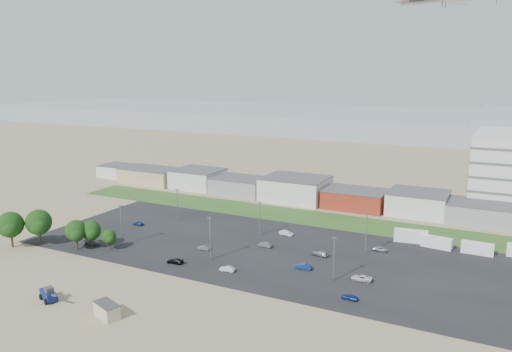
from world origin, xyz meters
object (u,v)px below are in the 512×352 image
Objects in this scene: parked_car_3 at (175,261)px; parked_car_5 at (138,223)px; parked_car_1 at (303,266)px; parked_car_4 at (204,248)px; parked_car_2 at (350,297)px; tree_far_left at (11,227)px; portable_shed at (107,310)px; parked_car_0 at (361,278)px; parked_car_11 at (286,233)px; parked_car_7 at (265,245)px; parked_car_12 at (319,253)px; box_trailer_a at (411,236)px; parked_car_10 at (92,242)px; telehandler at (48,293)px; parked_car_8 at (380,249)px; parked_car_13 at (227,269)px.

parked_car_5 is (-27.92, 19.92, -0.02)m from parked_car_3.
parked_car_4 is (-27.43, 0.45, -0.10)m from parked_car_1.
parked_car_2 is 1.00× the size of parked_car_5.
tree_far_left is 3.21× the size of parked_car_4.
parked_car_5 is (-56.37, 9.44, -0.08)m from parked_car_1.
parked_car_0 is (37.52, 37.63, -0.77)m from portable_shed.
parked_car_0 reaches higher than parked_car_4.
parked_car_1 is 0.99× the size of parked_car_11.
parked_car_2 is at bearing 50.12° from parked_car_1.
parked_car_7 reaches higher than parked_car_3.
parked_car_1 reaches higher than parked_car_0.
parked_car_1 reaches higher than parked_car_12.
portable_shed is 59.82m from parked_car_11.
portable_shed is at bearing 1.25° from parked_car_4.
parked_car_11 is (1.11, 11.18, 0.03)m from parked_car_7.
parked_car_10 is at bearing -158.63° from box_trailer_a.
parked_car_12 is (39.58, 47.83, -0.90)m from telehandler.
parked_car_11 is at bearing 82.03° from parked_car_8.
tree_far_left is 2.83× the size of parked_car_8.
parked_car_5 is (-32.58, 47.55, -0.82)m from portable_shed.
parked_car_13 is (-28.04, -28.91, -0.05)m from parked_car_8.
parked_car_1 is at bearing 15.56° from tree_far_left.
parked_car_2 is 69.90m from parked_car_10.
parked_car_8 reaches higher than parked_car_2.
parked_car_11 is (-27.42, 31.44, 0.09)m from parked_car_2.
parked_car_5 is 56.78m from parked_car_12.
tree_far_left is 2.61× the size of parked_car_3.
parked_car_5 is at bearing -5.19° from parked_car_10.
parked_car_3 is at bearing -145.81° from box_trailer_a.
box_trailer_a is (42.42, 68.87, 0.22)m from portable_shed.
parked_car_10 reaches higher than parked_car_3.
parked_car_1 is 1.17× the size of parked_car_5.
tree_far_left is at bearing -78.74° from parked_car_2.
portable_shed is at bearing -34.80° from parked_car_1.
parked_car_8 is at bearing -173.04° from parked_car_2.
telehandler reaches higher than parked_car_5.
parked_car_2 is 30.48m from parked_car_8.
parked_car_5 is 0.89× the size of parked_car_8.
parked_car_3 is 10.98m from parked_car_4.
parked_car_0 is 1.19× the size of parked_car_8.
parked_car_13 is (-29.11, 1.55, 0.02)m from parked_car_2.
parked_car_13 is at bearing 65.30° from parked_car_5.
parked_car_1 is (72.88, 20.29, -4.70)m from tree_far_left.
parked_car_7 is (58.47, 29.90, -4.73)m from tree_far_left.
parked_car_3 is 34.30m from parked_car_5.
telehandler reaches higher than parked_car_8.
parked_car_10 reaches higher than parked_car_2.
parked_car_2 is 0.84× the size of parked_car_11.
box_trailer_a is at bearing 71.84° from telehandler.
box_trailer_a reaches higher than parked_car_4.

